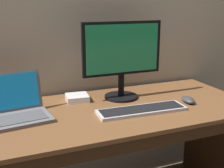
{
  "coord_description": "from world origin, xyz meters",
  "views": [
    {
      "loc": [
        -0.49,
        -1.4,
        1.29
      ],
      "look_at": [
        0.08,
        0.0,
        0.86
      ],
      "focal_mm": 46.68,
      "sensor_mm": 36.0,
      "label": 1
    }
  ],
  "objects": [
    {
      "name": "laptop_space_gray",
      "position": [
        -0.42,
        0.05,
        0.77
      ],
      "size": [
        0.35,
        0.29,
        0.22
      ],
      "color": "slate",
      "rests_on": "desk"
    },
    {
      "name": "wired_keyboard",
      "position": [
        0.21,
        -0.11,
        0.73
      ],
      "size": [
        0.49,
        0.16,
        0.02
      ],
      "color": "#BCBCC1",
      "rests_on": "desk"
    },
    {
      "name": "external_monitor",
      "position": [
        0.2,
        0.14,
        0.98
      ],
      "size": [
        0.49,
        0.2,
        0.46
      ],
      "color": "black",
      "rests_on": "desk"
    },
    {
      "name": "external_drive_box",
      "position": [
        -0.06,
        0.19,
        0.74
      ],
      "size": [
        0.14,
        0.13,
        0.04
      ],
      "primitive_type": "cube",
      "rotation": [
        0.0,
        0.0,
        -0.09
      ],
      "color": "silver",
      "rests_on": "desk"
    },
    {
      "name": "computer_mouse",
      "position": [
        0.52,
        -0.08,
        0.74
      ],
      "size": [
        0.07,
        0.11,
        0.04
      ],
      "primitive_type": "ellipsoid",
      "rotation": [
        0.0,
        0.0,
        -0.08
      ],
      "color": "#38383D",
      "rests_on": "desk"
    },
    {
      "name": "desk",
      "position": [
        0.0,
        -0.01,
        0.49
      ],
      "size": [
        1.76,
        0.7,
        0.72
      ],
      "color": "brown",
      "rests_on": "ground"
    }
  ]
}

